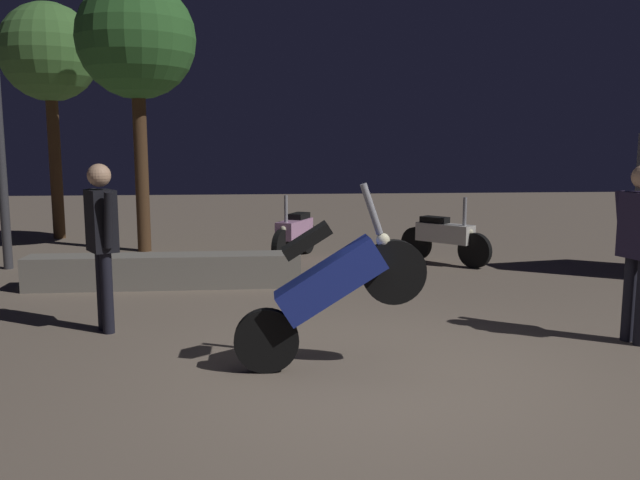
{
  "coord_description": "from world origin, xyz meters",
  "views": [
    {
      "loc": [
        -1.02,
        -5.18,
        1.97
      ],
      "look_at": [
        -0.45,
        1.26,
        1.0
      ],
      "focal_mm": 36.7,
      "sensor_mm": 36.0,
      "label": 1
    }
  ],
  "objects_px": {
    "person_rider_beside": "(102,232)",
    "person_bystander_far": "(640,237)",
    "motorcycle_blue_foreground": "(330,287)",
    "motorcycle_pink_parked_right": "(295,233)",
    "motorcycle_white_parked_left": "(445,237)"
  },
  "relations": [
    {
      "from": "motorcycle_blue_foreground",
      "to": "motorcycle_pink_parked_right",
      "type": "relative_size",
      "value": 1.08
    },
    {
      "from": "motorcycle_pink_parked_right",
      "to": "person_rider_beside",
      "type": "xyz_separation_m",
      "value": [
        -2.19,
        -4.22,
        0.62
      ]
    },
    {
      "from": "motorcycle_white_parked_left",
      "to": "person_rider_beside",
      "type": "height_order",
      "value": "person_rider_beside"
    },
    {
      "from": "motorcycle_pink_parked_right",
      "to": "motorcycle_blue_foreground",
      "type": "bearing_deg",
      "value": 26.65
    },
    {
      "from": "motorcycle_blue_foreground",
      "to": "person_rider_beside",
      "type": "bearing_deg",
      "value": 148.24
    },
    {
      "from": "motorcycle_blue_foreground",
      "to": "person_rider_beside",
      "type": "distance_m",
      "value": 2.63
    },
    {
      "from": "motorcycle_blue_foreground",
      "to": "person_bystander_far",
      "type": "height_order",
      "value": "person_bystander_far"
    },
    {
      "from": "person_rider_beside",
      "to": "person_bystander_far",
      "type": "height_order",
      "value": "person_bystander_far"
    },
    {
      "from": "motorcycle_blue_foreground",
      "to": "motorcycle_pink_parked_right",
      "type": "bearing_deg",
      "value": 90.52
    },
    {
      "from": "person_rider_beside",
      "to": "motorcycle_pink_parked_right",
      "type": "bearing_deg",
      "value": -147.34
    },
    {
      "from": "person_rider_beside",
      "to": "person_bystander_far",
      "type": "xyz_separation_m",
      "value": [
        5.29,
        -0.87,
        0.0
      ]
    },
    {
      "from": "motorcycle_pink_parked_right",
      "to": "motorcycle_white_parked_left",
      "type": "bearing_deg",
      "value": 99.55
    },
    {
      "from": "person_rider_beside",
      "to": "person_bystander_far",
      "type": "bearing_deg",
      "value": 140.82
    },
    {
      "from": "person_rider_beside",
      "to": "person_bystander_far",
      "type": "relative_size",
      "value": 1.0
    },
    {
      "from": "motorcycle_white_parked_left",
      "to": "motorcycle_pink_parked_right",
      "type": "relative_size",
      "value": 0.84
    }
  ]
}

